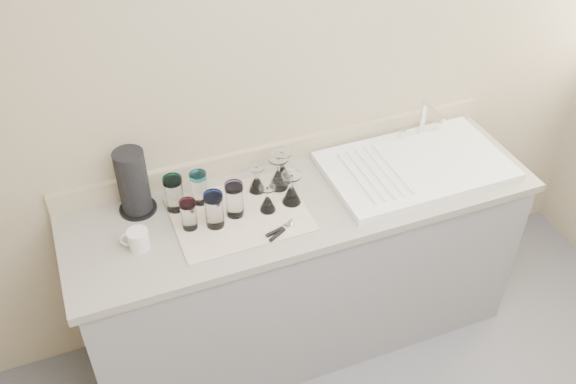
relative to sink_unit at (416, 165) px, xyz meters
name	(u,v)px	position (x,y,z in m)	size (l,w,h in m)	color
room_envelope	(507,295)	(-0.55, -1.20, 0.64)	(3.54, 3.50, 2.52)	#535358
counter_unit	(302,270)	(-0.55, 0.00, -0.47)	(2.06, 0.62, 0.90)	slate
sink_unit	(416,165)	(0.00, 0.00, 0.00)	(0.82, 0.50, 0.22)	white
dish_towel	(240,214)	(-0.84, -0.01, -0.02)	(0.55, 0.42, 0.01)	beige
tumbler_teal	(174,193)	(-1.08, 0.12, 0.07)	(0.08, 0.08, 0.16)	white
tumbler_cyan	(199,188)	(-0.97, 0.13, 0.06)	(0.07, 0.07, 0.15)	white
tumbler_magenta	(189,214)	(-1.06, -0.01, 0.06)	(0.07, 0.07, 0.13)	white
tumbler_blue	(214,210)	(-0.96, -0.03, 0.07)	(0.08, 0.08, 0.16)	white
tumbler_lavender	(235,199)	(-0.86, 0.00, 0.07)	(0.08, 0.08, 0.15)	white
goblet_back_left	(257,182)	(-0.72, 0.11, 0.03)	(0.07, 0.07, 0.13)	white
goblet_back_right	(279,177)	(-0.63, 0.10, 0.04)	(0.09, 0.09, 0.16)	white
goblet_front_left	(268,202)	(-0.73, -0.03, 0.03)	(0.07, 0.07, 0.12)	white
goblet_front_right	(292,193)	(-0.61, -0.02, 0.04)	(0.08, 0.08, 0.15)	white
goblet_extra	(282,171)	(-0.60, 0.13, 0.04)	(0.09, 0.09, 0.15)	white
can_opener	(281,230)	(-0.72, -0.17, 0.00)	(0.13, 0.08, 0.02)	silver
white_mug	(138,240)	(-1.27, -0.04, 0.02)	(0.13, 0.11, 0.09)	silver
paper_towel_roll	(133,183)	(-1.23, 0.18, 0.13)	(0.16, 0.16, 0.30)	black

